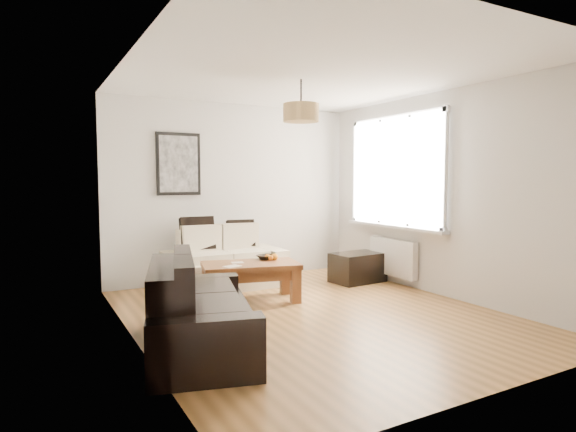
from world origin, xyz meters
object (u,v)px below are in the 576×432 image
coffee_table (251,282)px  ottoman (358,267)px  loveseat_cream (225,258)px  sofa_leather (200,306)px

coffee_table → ottoman: bearing=7.8°
loveseat_cream → coffee_table: (-0.02, -0.89, -0.16)m
sofa_leather → coffee_table: 1.67m
loveseat_cream → sofa_leather: bearing=-116.3°
coffee_table → loveseat_cream: bearing=88.9°
ottoman → loveseat_cream: bearing=160.2°
ottoman → sofa_leather: bearing=-152.1°
loveseat_cream → coffee_table: loveseat_cream is taller
loveseat_cream → ottoman: (1.80, -0.65, -0.18)m
loveseat_cream → ottoman: 1.92m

